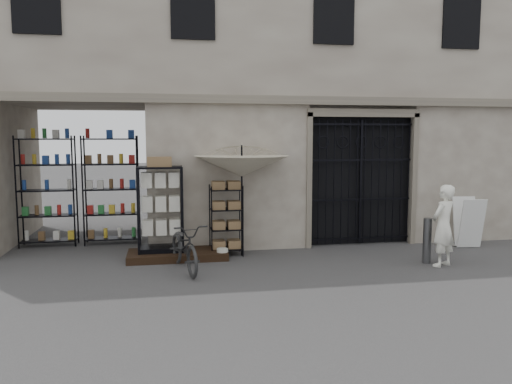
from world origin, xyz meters
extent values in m
plane|color=black|center=(0.00, 0.00, 0.00)|extent=(80.00, 80.00, 0.00)
cube|color=#AAA190|center=(0.00, 4.00, 4.50)|extent=(14.00, 4.00, 9.00)
cube|color=black|center=(-4.50, 2.80, 1.50)|extent=(3.00, 1.70, 3.00)
cube|color=black|center=(-4.55, 3.30, 1.25)|extent=(2.70, 0.50, 2.50)
cube|color=black|center=(1.75, 2.28, 1.50)|extent=(2.50, 0.06, 3.00)
cube|color=black|center=(1.75, 2.12, 1.45)|extent=(0.05, 0.05, 2.80)
cube|color=black|center=(-2.40, 1.55, 0.07)|extent=(2.00, 0.90, 0.15)
cube|color=black|center=(-2.73, 1.63, 0.20)|extent=(0.95, 0.69, 0.10)
cube|color=silver|center=(-2.78, 1.36, 1.01)|extent=(0.79, 0.17, 1.61)
cube|color=silver|center=(-2.73, 1.63, 0.92)|extent=(0.79, 0.52, 1.35)
cube|color=olive|center=(-2.73, 1.63, 1.93)|extent=(0.54, 0.45, 0.19)
cube|color=black|center=(-1.38, 1.68, 0.74)|extent=(0.75, 0.63, 1.47)
cube|color=olive|center=(-1.38, 1.68, 0.69)|extent=(0.63, 0.51, 1.11)
cylinder|color=black|center=(-1.07, 1.56, 1.15)|extent=(0.05, 0.05, 2.30)
imported|color=beige|center=(-1.07, 1.56, 1.99)|extent=(2.14, 2.16, 1.55)
cylinder|color=beige|center=(-1.51, 1.31, 0.11)|extent=(0.27, 0.27, 0.22)
imported|color=black|center=(-2.29, 0.60, 0.00)|extent=(0.79, 1.02, 1.74)
cylinder|color=#4A4B4D|center=(2.41, 0.29, 0.45)|extent=(0.21, 0.21, 0.89)
imported|color=white|center=(2.59, 0.03, 0.00)|extent=(1.26, 1.65, 0.38)
cube|color=silver|center=(4.02, 1.25, 0.57)|extent=(0.55, 0.33, 1.10)
cube|color=silver|center=(4.06, 1.59, 0.57)|extent=(0.55, 0.33, 1.10)
camera|label=1|loc=(-2.62, -8.55, 2.47)|focal=35.00mm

